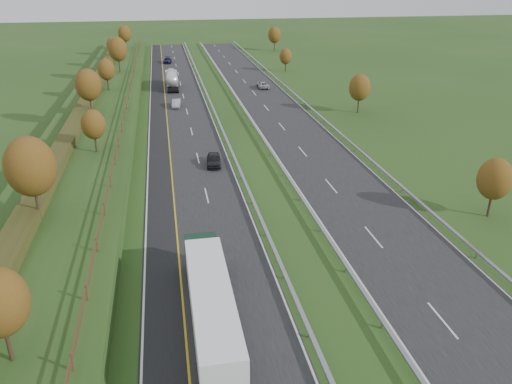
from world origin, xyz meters
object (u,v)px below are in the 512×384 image
road_tanker (172,79)px  car_dark_near (214,160)px  box_lorry (210,302)px  car_small_far (167,60)px  car_silver_mid (176,103)px  car_oncoming (263,85)px

road_tanker → car_dark_near: bearing=-85.7°
box_lorry → car_small_far: 110.13m
road_tanker → car_small_far: size_ratio=2.35×
car_dark_near → car_small_far: car_dark_near is taller
car_small_far → road_tanker: bearing=-84.8°
car_silver_mid → car_oncoming: size_ratio=0.87×
car_dark_near → box_lorry: bearing=-91.0°
car_dark_near → car_oncoming: size_ratio=0.91×
car_dark_near → car_small_far: size_ratio=0.89×
box_lorry → car_dark_near: bearing=83.6°
box_lorry → road_tanker: (-0.06, 78.33, -0.47)m
road_tanker → box_lorry: bearing=-90.0°
car_dark_near → car_oncoming: car_dark_near is taller
road_tanker → car_dark_near: 47.32m
box_lorry → car_dark_near: (3.50, 31.16, -1.57)m
car_dark_near → car_small_far: 79.05m
car_silver_mid → car_dark_near: bearing=-77.7°
road_tanker → car_oncoming: road_tanker is taller
car_small_far → car_oncoming: size_ratio=1.03×
car_silver_mid → car_small_far: (-0.43, 48.33, 0.03)m
box_lorry → car_oncoming: box_lorry is taller
car_small_far → car_oncoming: bearing=-57.5°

